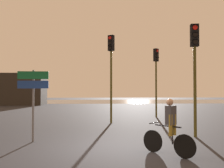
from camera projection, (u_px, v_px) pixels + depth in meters
name	position (u px, v px, depth m)	size (l,w,h in m)	color
ground_plane	(105.00, 149.00, 7.89)	(120.00, 120.00, 0.00)	#28282D
water_strip	(100.00, 101.00, 43.62)	(80.00, 16.00, 0.01)	slate
traffic_light_near_right	(195.00, 58.00, 10.05)	(0.35, 0.37, 4.54)	#4C4719
traffic_light_far_right	(156.00, 70.00, 17.63)	(0.40, 0.42, 4.84)	#4C4719
traffic_light_center	(111.00, 63.00, 14.31)	(0.40, 0.42, 5.05)	#4C4719
direction_sign_post	(33.00, 92.00, 9.01)	(1.10, 0.12, 2.60)	slate
cyclist	(170.00, 127.00, 7.11)	(1.19, 1.28, 1.62)	black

